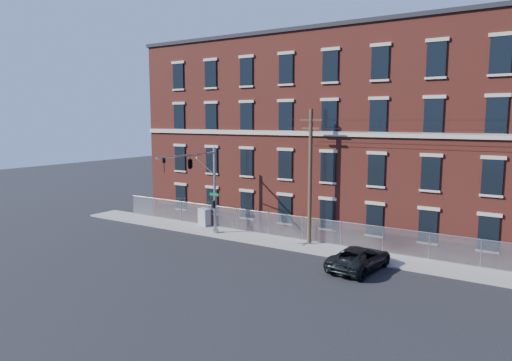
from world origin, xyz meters
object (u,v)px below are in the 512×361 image
object	(u,v)px
utility_pole_near	(310,174)
pickup_truck	(359,258)
traffic_signal_mast	(196,172)
utility_cabinet	(204,217)

from	to	relation	value
utility_pole_near	pickup_truck	bearing A→B (deg)	-33.78
traffic_signal_mast	pickup_truck	xyz separation A→B (m)	(13.12, -0.00, -4.65)
traffic_signal_mast	utility_pole_near	bearing A→B (deg)	23.14
pickup_truck	utility_pole_near	bearing A→B (deg)	-27.25
utility_cabinet	pickup_truck	bearing A→B (deg)	5.07
utility_pole_near	traffic_signal_mast	bearing A→B (deg)	-156.86
traffic_signal_mast	utility_pole_near	distance (m)	8.70
traffic_signal_mast	utility_cabinet	distance (m)	6.36
traffic_signal_mast	pickup_truck	distance (m)	13.92
traffic_signal_mast	utility_cabinet	size ratio (longest dim) A/B	4.68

